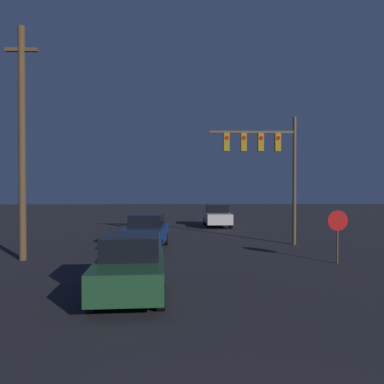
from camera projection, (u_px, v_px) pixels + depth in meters
The scene contains 6 objects.
car_near at pixel (131, 266), 9.92m from camera, with size 1.97×3.92×1.61m.
car_mid at pixel (146, 232), 17.54m from camera, with size 1.95×3.91×1.61m.
car_far at pixel (217, 216), 27.18m from camera, with size 1.87×3.86×1.61m.
traffic_signal_mast at pixel (268, 156), 18.66m from camera, with size 4.36×0.30×6.40m.
stop_sign at pixel (338, 226), 14.13m from camera, with size 0.77×0.07×2.01m.
utility_pole at pixel (22, 141), 14.73m from camera, with size 1.26×0.28×9.21m.
Camera 1 is at (-0.36, -2.36, 2.91)m, focal length 35.00 mm.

